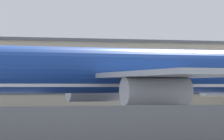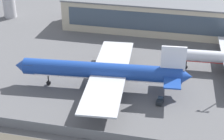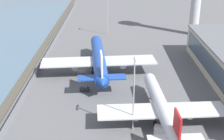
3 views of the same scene
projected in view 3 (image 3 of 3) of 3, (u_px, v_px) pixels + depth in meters
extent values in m
plane|color=#565659|center=(81.00, 71.00, 123.13)|extent=(500.00, 500.00, 0.00)
cube|color=#474238|center=(29.00, 70.00, 122.98)|extent=(320.00, 3.00, 0.50)
cube|color=slate|center=(40.00, 68.00, 122.55)|extent=(280.00, 0.08, 2.78)
cylinder|color=slate|center=(70.00, 14.00, 213.16)|extent=(0.10, 0.10, 2.78)
cylinder|color=slate|center=(40.00, 68.00, 122.55)|extent=(0.10, 0.10, 2.78)
cylinder|color=#193D93|center=(99.00, 58.00, 120.26)|extent=(45.26, 8.62, 4.72)
cone|color=#193D93|center=(96.00, 40.00, 142.18)|extent=(3.45, 4.74, 4.49)
cone|color=#193D93|center=(102.00, 84.00, 98.34)|extent=(3.43, 4.50, 4.25)
cube|color=#232D3D|center=(96.00, 41.00, 139.10)|extent=(2.94, 4.23, 1.42)
cube|color=silver|center=(99.00, 61.00, 120.75)|extent=(38.45, 7.09, 0.85)
cube|color=#B7BABF|center=(70.00, 62.00, 117.51)|extent=(11.75, 22.39, 0.47)
cube|color=#B7BABF|center=(127.00, 60.00, 119.31)|extent=(11.75, 22.39, 0.47)
cylinder|color=#B7BABF|center=(75.00, 64.00, 119.48)|extent=(6.50, 3.14, 2.60)
cylinder|color=#B7BABF|center=(122.00, 63.00, 121.00)|extent=(6.50, 3.14, 2.60)
cube|color=silver|center=(102.00, 65.00, 100.22)|extent=(6.78, 1.15, 8.03)
cube|color=#193D93|center=(90.00, 78.00, 101.56)|extent=(5.17, 8.28, 0.38)
cube|color=#193D93|center=(114.00, 77.00, 102.22)|extent=(5.17, 8.28, 0.38)
cylinder|color=black|center=(97.00, 53.00, 136.19)|extent=(0.33, 0.33, 2.76)
cylinder|color=black|center=(97.00, 56.00, 136.72)|extent=(1.36, 0.63, 1.32)
cylinder|color=black|center=(93.00, 70.00, 118.58)|extent=(0.38, 0.38, 2.76)
cylinder|color=black|center=(93.00, 73.00, 119.10)|extent=(1.61, 1.19, 1.52)
cylinder|color=black|center=(106.00, 70.00, 118.99)|extent=(0.38, 0.38, 2.76)
cylinder|color=black|center=(106.00, 73.00, 119.52)|extent=(1.61, 1.19, 1.52)
cylinder|color=silver|center=(161.00, 106.00, 87.27)|extent=(37.52, 6.03, 3.85)
cone|color=silver|center=(149.00, 77.00, 105.48)|extent=(2.71, 3.80, 3.66)
cube|color=#232D3D|center=(150.00, 79.00, 102.94)|extent=(2.30, 3.39, 1.15)
cube|color=#B21919|center=(161.00, 109.00, 87.67)|extent=(31.88, 4.93, 0.69)
cube|color=#B7BABF|center=(130.00, 112.00, 85.22)|extent=(9.25, 18.38, 0.38)
cube|color=#B7BABF|center=(194.00, 110.00, 86.24)|extent=(9.25, 18.38, 0.38)
cylinder|color=#B7BABF|center=(135.00, 113.00, 86.81)|extent=(5.35, 2.42, 2.12)
cylinder|color=#B7BABF|center=(188.00, 112.00, 87.67)|extent=(5.35, 2.42, 2.12)
cube|color=#B21919|center=(177.00, 126.00, 70.63)|extent=(5.62, 0.79, 6.54)
cube|color=silver|center=(162.00, 140.00, 71.80)|extent=(4.11, 6.78, 0.31)
cube|color=silver|center=(190.00, 139.00, 72.18)|extent=(4.11, 6.78, 0.31)
cylinder|color=black|center=(152.00, 94.00, 100.50)|extent=(0.27, 0.27, 2.25)
cylinder|color=black|center=(152.00, 97.00, 100.93)|extent=(1.10, 0.49, 1.08)
cylinder|color=black|center=(155.00, 120.00, 85.90)|extent=(0.31, 0.31, 2.25)
cylinder|color=black|center=(155.00, 124.00, 86.33)|extent=(1.29, 0.94, 1.24)
cylinder|color=black|center=(170.00, 120.00, 86.13)|extent=(0.31, 0.31, 2.25)
cylinder|color=black|center=(169.00, 123.00, 86.56)|extent=(1.29, 0.94, 1.24)
cube|color=#1E2328|center=(85.00, 89.00, 106.14)|extent=(1.97, 3.37, 1.11)
cube|color=#283847|center=(86.00, 87.00, 105.79)|extent=(1.40, 1.26, 0.50)
cylinder|color=black|center=(88.00, 89.00, 106.81)|extent=(0.30, 0.72, 0.70)
cylinder|color=black|center=(87.00, 91.00, 105.56)|extent=(0.30, 0.72, 0.70)
cylinder|color=black|center=(82.00, 89.00, 107.02)|extent=(0.30, 0.72, 0.70)
cylinder|color=black|center=(81.00, 91.00, 105.77)|extent=(0.30, 0.72, 0.70)
cube|color=white|center=(164.00, 130.00, 82.02)|extent=(3.27, 5.55, 2.07)
cube|color=#283847|center=(171.00, 130.00, 81.47)|extent=(2.21, 1.58, 0.83)
cube|color=orange|center=(164.00, 127.00, 81.58)|extent=(1.14, 0.73, 0.16)
cylinder|color=black|center=(170.00, 132.00, 82.82)|extent=(0.41, 0.87, 0.84)
cylinder|color=black|center=(170.00, 136.00, 81.15)|extent=(0.41, 0.87, 0.84)
cylinder|color=black|center=(158.00, 130.00, 83.52)|extent=(0.41, 0.87, 0.84)
cylinder|color=black|center=(157.00, 134.00, 81.85)|extent=(0.41, 0.87, 0.84)
cube|color=#3D4C5B|center=(213.00, 69.00, 108.13)|extent=(72.22, 0.16, 7.03)
cylinder|color=#93969B|center=(107.00, 16.00, 167.28)|extent=(0.36, 0.36, 20.88)
cylinder|color=#93969B|center=(134.00, 95.00, 80.84)|extent=(0.36, 0.36, 20.65)
cube|color=#93969B|center=(135.00, 59.00, 77.00)|extent=(3.20, 0.24, 0.24)
cube|color=silver|center=(134.00, 58.00, 78.22)|extent=(0.60, 0.40, 0.44)
cube|color=silver|center=(135.00, 62.00, 76.00)|extent=(0.60, 0.40, 0.44)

